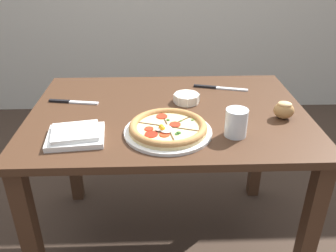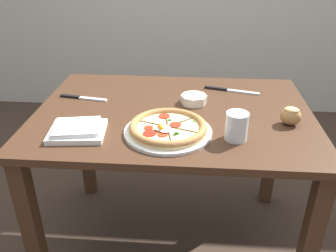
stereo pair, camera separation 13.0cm
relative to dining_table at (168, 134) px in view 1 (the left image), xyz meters
name	(u,v)px [view 1 (the left image)]	position (x,y,z in m)	size (l,w,h in m)	color
ground_plane	(168,239)	(0.00, 0.00, -0.62)	(12.00, 12.00, 0.00)	#3D2D23
dining_table	(168,134)	(0.00, 0.00, 0.00)	(1.15, 0.82, 0.73)	#422819
pizza	(168,128)	(-0.01, -0.20, 0.13)	(0.32, 0.32, 0.05)	white
ramekin_bowl	(187,98)	(0.08, 0.08, 0.13)	(0.12, 0.12, 0.04)	silver
napkin_folded	(76,135)	(-0.34, -0.23, 0.13)	(0.22, 0.19, 0.04)	white
bread_piece_near	(284,110)	(0.45, -0.09, 0.15)	(0.09, 0.08, 0.07)	#B27F47
knife_main	(220,88)	(0.25, 0.23, 0.12)	(0.25, 0.08, 0.01)	silver
knife_spare	(73,102)	(-0.41, 0.09, 0.12)	(0.22, 0.05, 0.01)	silver
water_glass	(236,124)	(0.24, -0.22, 0.16)	(0.08, 0.08, 0.10)	white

